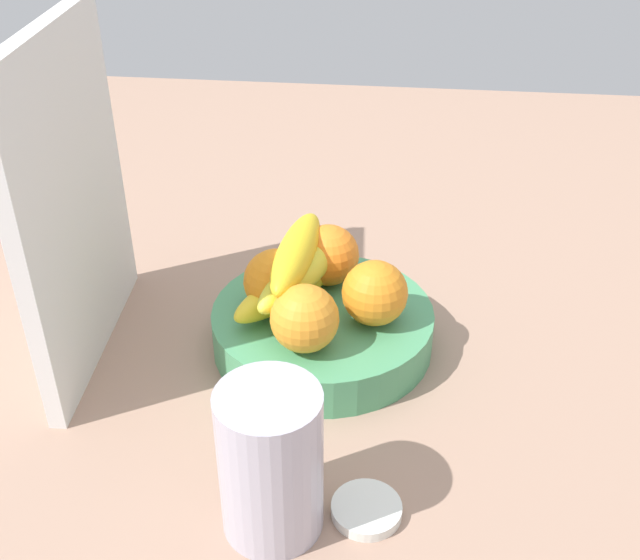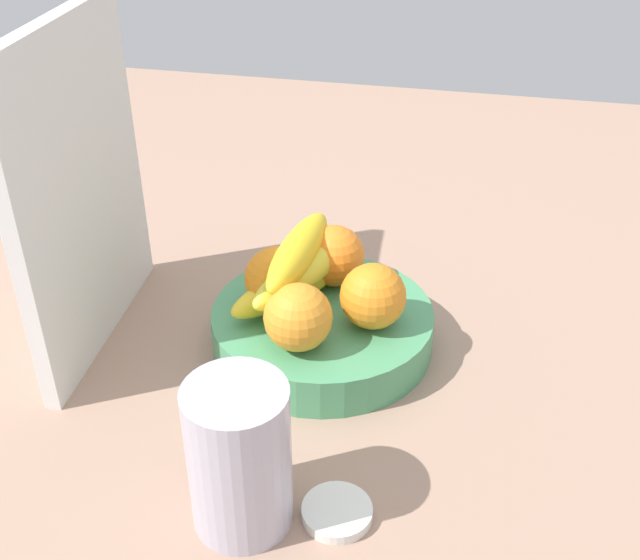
% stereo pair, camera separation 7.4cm
% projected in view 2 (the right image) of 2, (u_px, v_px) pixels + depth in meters
% --- Properties ---
extents(ground_plane, '(1.80, 1.40, 0.03)m').
position_uv_depth(ground_plane, '(322.00, 355.00, 0.90)').
color(ground_plane, '#A27F6B').
extents(fruit_bowl, '(0.25, 0.25, 0.05)m').
position_uv_depth(fruit_bowl, '(320.00, 327.00, 0.88)').
color(fruit_bowl, '#4A9765').
rests_on(fruit_bowl, ground_plane).
extents(orange_front_left, '(0.07, 0.07, 0.07)m').
position_uv_depth(orange_front_left, '(373.00, 296.00, 0.82)').
color(orange_front_left, orange).
rests_on(orange_front_left, fruit_bowl).
extents(orange_front_right, '(0.07, 0.07, 0.07)m').
position_uv_depth(orange_front_right, '(337.00, 256.00, 0.89)').
color(orange_front_right, orange).
rests_on(orange_front_right, fruit_bowl).
extents(orange_center, '(0.07, 0.07, 0.07)m').
position_uv_depth(orange_center, '(277.00, 278.00, 0.85)').
color(orange_center, orange).
rests_on(orange_center, fruit_bowl).
extents(orange_back_left, '(0.07, 0.07, 0.07)m').
position_uv_depth(orange_back_left, '(298.00, 317.00, 0.79)').
color(orange_back_left, orange).
rests_on(orange_back_left, fruit_bowl).
extents(banana_bunch, '(0.18, 0.13, 0.08)m').
position_uv_depth(banana_bunch, '(298.00, 269.00, 0.86)').
color(banana_bunch, yellow).
rests_on(banana_bunch, fruit_bowl).
extents(cutting_board, '(0.28, 0.03, 0.36)m').
position_uv_depth(cutting_board, '(80.00, 192.00, 0.81)').
color(cutting_board, silver).
rests_on(cutting_board, ground_plane).
extents(thermos_tumbler, '(0.09, 0.09, 0.14)m').
position_uv_depth(thermos_tumbler, '(239.00, 457.00, 0.64)').
color(thermos_tumbler, '#B6B2C4').
rests_on(thermos_tumbler, ground_plane).
extents(jar_lid, '(0.06, 0.06, 0.01)m').
position_uv_depth(jar_lid, '(337.00, 512.00, 0.68)').
color(jar_lid, silver).
rests_on(jar_lid, ground_plane).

